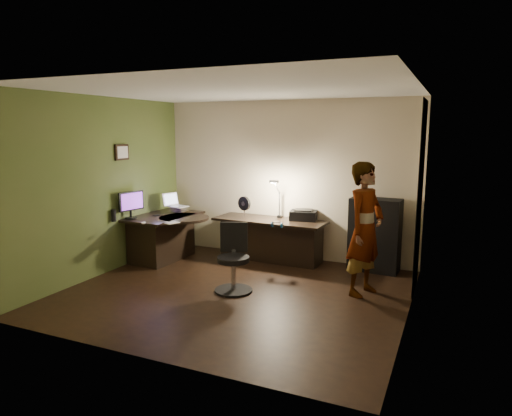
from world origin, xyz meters
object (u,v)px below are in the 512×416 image
at_px(monitor, 131,209).
at_px(office_chair, 233,259).
at_px(desk_left, 164,237).
at_px(cabinet, 375,235).
at_px(person, 365,229).
at_px(desk_right, 270,240).

distance_m(monitor, office_chair, 2.19).
bearing_deg(office_chair, desk_left, 128.56).
height_order(desk_left, office_chair, office_chair).
bearing_deg(monitor, cabinet, 30.30).
distance_m(desk_left, person, 3.49).
bearing_deg(desk_right, person, -25.77).
relative_size(monitor, office_chair, 0.52).
distance_m(desk_right, cabinet, 1.74).
xyz_separation_m(desk_right, office_chair, (0.12, -1.61, 0.11)).
bearing_deg(desk_right, cabinet, 7.93).
bearing_deg(desk_left, monitor, -117.77).
bearing_deg(desk_left, cabinet, 16.49).
bearing_deg(office_chair, person, -2.40).
distance_m(office_chair, person, 1.82).
xyz_separation_m(monitor, person, (3.73, 0.19, -0.05)).
bearing_deg(monitor, person, 13.71).
height_order(desk_right, office_chair, office_chair).
distance_m(desk_right, office_chair, 1.62).
height_order(desk_right, cabinet, cabinet).
bearing_deg(cabinet, desk_right, -171.35).
bearing_deg(cabinet, office_chair, -128.62).
bearing_deg(person, cabinet, 23.05).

